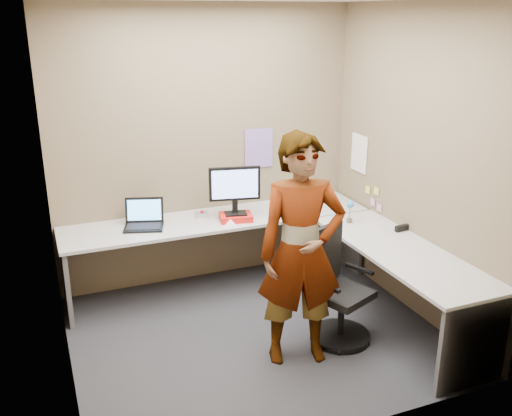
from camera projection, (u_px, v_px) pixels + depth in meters
name	position (u px, v px, depth m)	size (l,w,h in m)	color
ground	(256.00, 335.00, 4.86)	(3.00, 3.00, 0.00)	#25262A
wall_back	(206.00, 148.00, 5.56)	(3.00, 3.00, 0.00)	brown
wall_right	(416.00, 164.00, 4.95)	(2.70, 2.70, 0.00)	brown
wall_left	(52.00, 206.00, 3.89)	(2.70, 2.70, 0.00)	brown
desk	(285.00, 247.00, 5.16)	(2.98, 2.58, 0.73)	silver
paper_ream	(236.00, 217.00, 5.41)	(0.30, 0.22, 0.06)	red
monitor	(235.00, 186.00, 5.32)	(0.48, 0.18, 0.46)	black
laptop	(144.00, 220.00, 5.24)	(0.42, 0.38, 0.25)	black
trackball_mouse	(202.00, 214.00, 5.50)	(0.12, 0.08, 0.07)	#B7B7BC
origami	(230.00, 222.00, 5.28)	(0.10, 0.10, 0.06)	white
stapler	(402.00, 228.00, 5.14)	(0.15, 0.04, 0.06)	black
flower	(350.00, 208.00, 5.31)	(0.07, 0.07, 0.22)	brown
calendar_purple	(259.00, 148.00, 5.76)	(0.30, 0.01, 0.40)	#846BB7
calendar_white	(359.00, 153.00, 5.77)	(0.01, 0.28, 0.38)	white
sticky_note_a	(376.00, 191.00, 5.56)	(0.01, 0.07, 0.07)	#F2E059
sticky_note_b	(373.00, 202.00, 5.64)	(0.01, 0.07, 0.07)	pink
sticky_note_c	(379.00, 208.00, 5.54)	(0.01, 0.07, 0.07)	pink
sticky_note_d	(368.00, 190.00, 5.70)	(0.01, 0.07, 0.07)	#F2E059
office_chair	(336.00, 295.00, 4.70)	(0.55, 0.55, 0.95)	black
person	(301.00, 251.00, 4.27)	(0.66, 0.43, 1.81)	#999399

